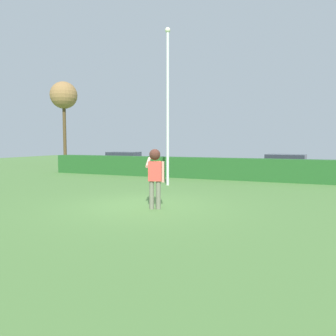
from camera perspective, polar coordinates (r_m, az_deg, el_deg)
ground_plane at (r=10.31m, az=-4.28°, el=-6.60°), size 60.00×60.00×0.00m
person at (r=9.70m, az=-2.28°, el=-0.56°), size 0.72×0.66×1.78m
frisbee at (r=10.15m, az=-1.90°, el=1.17°), size 0.25×0.25×0.03m
lamppost at (r=15.11m, az=-0.05°, el=11.61°), size 0.24×0.24×7.05m
hedge_row at (r=17.92m, az=7.80°, el=-0.05°), size 20.34×0.90×1.13m
parked_car_white at (r=24.35m, az=-7.66°, el=1.45°), size 4.37×2.20×1.25m
parked_car_red at (r=20.80m, az=19.71°, el=0.70°), size 4.32×2.07×1.25m
bare_elm_tree at (r=29.65m, az=-17.62°, el=11.73°), size 2.26×2.26×7.04m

